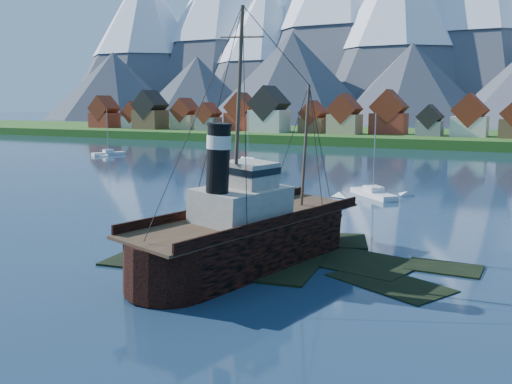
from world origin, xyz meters
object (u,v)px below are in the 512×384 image
at_px(tugboat_wreck, 257,230).
at_px(sailboat_c, 248,163).
at_px(sailboat_f, 373,195).
at_px(sailboat_b, 108,154).

relative_size(tugboat_wreck, sailboat_c, 2.19).
bearing_deg(tugboat_wreck, sailboat_f, 102.35).
relative_size(tugboat_wreck, sailboat_b, 2.18).
xyz_separation_m(sailboat_c, sailboat_f, (37.59, -30.94, 0.00)).
xyz_separation_m(tugboat_wreck, sailboat_c, (-38.47, 69.83, -2.49)).
relative_size(sailboat_c, sailboat_f, 1.00).
bearing_deg(sailboat_b, sailboat_f, -0.08).
distance_m(tugboat_wreck, sailboat_b, 110.49).
bearing_deg(tugboat_wreck, sailboat_c, 129.90).
bearing_deg(sailboat_b, sailboat_c, 18.20).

